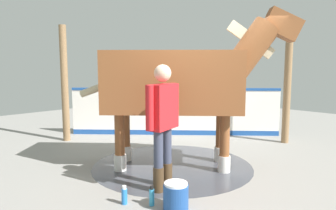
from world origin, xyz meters
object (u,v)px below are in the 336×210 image
bottle_shampoo (152,196)px  horse (180,81)px  wash_bucket (176,196)px  bottle_spray (124,196)px  handler (163,118)px

bottle_shampoo → horse: bearing=30.3°
wash_bucket → bottle_spray: (-0.34, 0.56, -0.06)m
bottle_spray → bottle_shampoo: bearing=-51.9°
wash_bucket → bottle_spray: 0.66m
horse → bottle_shampoo: bearing=-102.2°
horse → wash_bucket: 2.11m
horse → bottle_shampoo: 2.09m
handler → bottle_spray: (-0.68, -0.01, -0.90)m
wash_bucket → handler: bearing=59.4°
handler → bottle_shampoo: size_ratio=6.86×
horse → wash_bucket: horse is taller
horse → wash_bucket: (-1.25, -1.10, -1.29)m
bottle_shampoo → bottle_spray: bearing=128.1°
handler → wash_bucket: bearing=135.5°
handler → wash_bucket: size_ratio=5.13×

